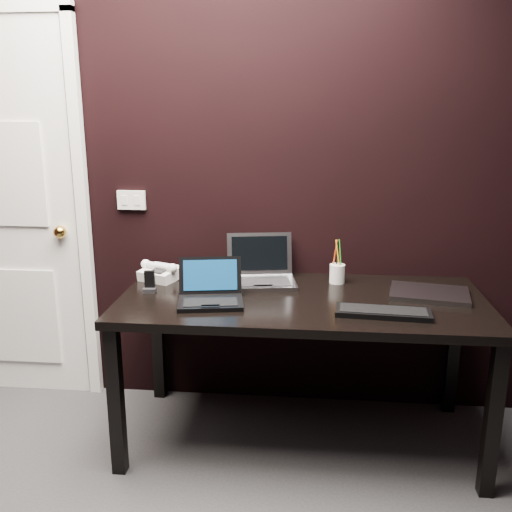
# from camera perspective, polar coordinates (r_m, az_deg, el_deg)

# --- Properties ---
(wall_back) EXTENTS (4.00, 0.00, 4.00)m
(wall_back) POSITION_cam_1_polar(r_m,az_deg,el_deg) (2.97, -0.85, 8.90)
(wall_back) COLOR black
(wall_back) RESTS_ON ground
(door) EXTENTS (0.99, 0.10, 2.14)m
(door) POSITION_cam_1_polar(r_m,az_deg,el_deg) (3.40, -24.13, 4.04)
(door) COLOR white
(door) RESTS_ON ground
(wall_switch) EXTENTS (0.15, 0.02, 0.10)m
(wall_switch) POSITION_cam_1_polar(r_m,az_deg,el_deg) (3.11, -12.35, 5.49)
(wall_switch) COLOR silver
(wall_switch) RESTS_ON wall_back
(desk) EXTENTS (1.70, 0.80, 0.74)m
(desk) POSITION_cam_1_polar(r_m,az_deg,el_deg) (2.70, 4.60, -5.68)
(desk) COLOR black
(desk) RESTS_ON ground
(netbook) EXTENTS (0.33, 0.30, 0.19)m
(netbook) POSITION_cam_1_polar(r_m,az_deg,el_deg) (2.59, -4.58, -3.85)
(netbook) COLOR black
(netbook) RESTS_ON desk
(silver_laptop) EXTENTS (0.38, 0.35, 0.23)m
(silver_laptop) POSITION_cam_1_polar(r_m,az_deg,el_deg) (2.86, 0.52, -1.86)
(silver_laptop) COLOR #A1A1A7
(silver_laptop) RESTS_ON desk
(ext_keyboard) EXTENTS (0.41, 0.17, 0.03)m
(ext_keyboard) POSITION_cam_1_polar(r_m,az_deg,el_deg) (2.50, 12.59, -5.51)
(ext_keyboard) COLOR black
(ext_keyboard) RESTS_ON desk
(closed_laptop) EXTENTS (0.40, 0.31, 0.02)m
(closed_laptop) POSITION_cam_1_polar(r_m,az_deg,el_deg) (2.80, 16.94, -3.62)
(closed_laptop) COLOR #98989D
(closed_laptop) RESTS_ON desk
(desk_phone) EXTENTS (0.23, 0.22, 0.11)m
(desk_phone) POSITION_cam_1_polar(r_m,az_deg,el_deg) (2.96, -9.58, -1.63)
(desk_phone) COLOR white
(desk_phone) RESTS_ON desk
(mobile_phone) EXTENTS (0.06, 0.06, 0.10)m
(mobile_phone) POSITION_cam_1_polar(r_m,az_deg,el_deg) (2.78, -10.58, -2.77)
(mobile_phone) COLOR black
(mobile_phone) RESTS_ON desk
(pen_cup) EXTENTS (0.10, 0.10, 0.22)m
(pen_cup) POSITION_cam_1_polar(r_m,az_deg,el_deg) (2.89, 8.12, -1.67)
(pen_cup) COLOR silver
(pen_cup) RESTS_ON desk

